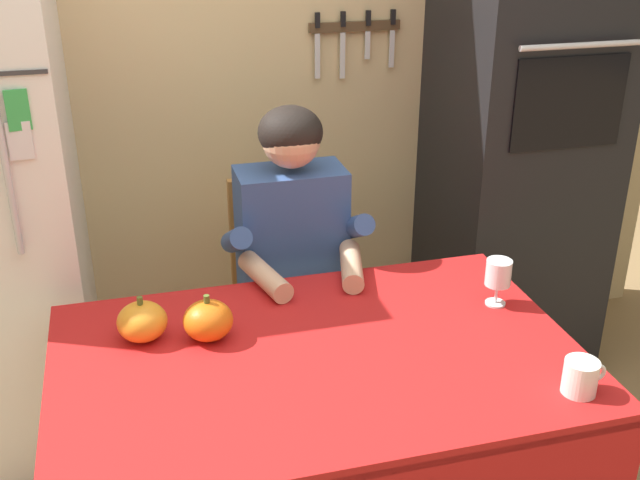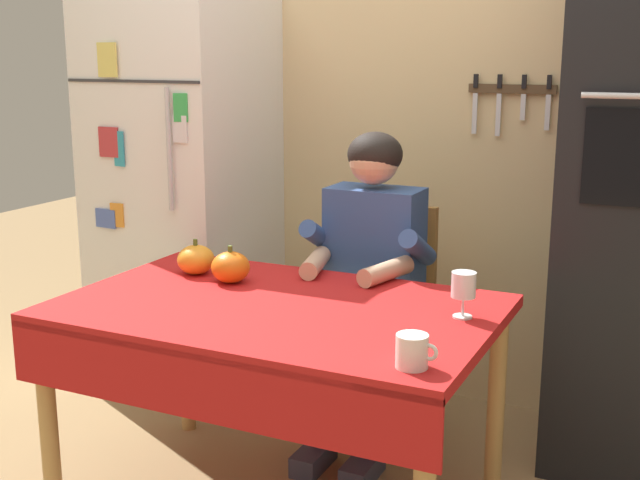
{
  "view_description": "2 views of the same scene",
  "coord_description": "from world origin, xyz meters",
  "px_view_note": "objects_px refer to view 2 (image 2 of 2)",
  "views": [
    {
      "loc": [
        -0.44,
        -1.58,
        1.88
      ],
      "look_at": [
        0.05,
        0.27,
        0.99
      ],
      "focal_mm": 43.29,
      "sensor_mm": 36.0,
      "label": 1
    },
    {
      "loc": [
        1.22,
        -2.13,
        1.54
      ],
      "look_at": [
        0.11,
        0.2,
        0.94
      ],
      "focal_mm": 45.97,
      "sensor_mm": 36.0,
      "label": 2
    }
  ],
  "objects_px": {
    "chair_behind_person": "(384,309)",
    "seated_person": "(368,266)",
    "pumpkin_large": "(196,260)",
    "dining_table": "(274,330)",
    "wine_glass": "(464,286)",
    "pumpkin_medium": "(231,267)",
    "coffee_mug": "(413,351)",
    "refrigerator": "(184,194)"
  },
  "relations": [
    {
      "from": "dining_table",
      "to": "pumpkin_medium",
      "type": "height_order",
      "value": "pumpkin_medium"
    },
    {
      "from": "dining_table",
      "to": "seated_person",
      "type": "bearing_deg",
      "value": 82.47
    },
    {
      "from": "seated_person",
      "to": "wine_glass",
      "type": "relative_size",
      "value": 8.64
    },
    {
      "from": "chair_behind_person",
      "to": "pumpkin_medium",
      "type": "distance_m",
      "value": 0.76
    },
    {
      "from": "pumpkin_large",
      "to": "dining_table",
      "type": "bearing_deg",
      "value": -26.38
    },
    {
      "from": "dining_table",
      "to": "pumpkin_large",
      "type": "distance_m",
      "value": 0.51
    },
    {
      "from": "seated_person",
      "to": "pumpkin_large",
      "type": "relative_size",
      "value": 9.09
    },
    {
      "from": "dining_table",
      "to": "seated_person",
      "type": "height_order",
      "value": "seated_person"
    },
    {
      "from": "seated_person",
      "to": "coffee_mug",
      "type": "xyz_separation_m",
      "value": [
        0.5,
        -0.91,
        0.05
      ]
    },
    {
      "from": "refrigerator",
      "to": "dining_table",
      "type": "xyz_separation_m",
      "value": [
        0.95,
        -0.88,
        -0.24
      ]
    },
    {
      "from": "dining_table",
      "to": "wine_glass",
      "type": "bearing_deg",
      "value": 14.13
    },
    {
      "from": "seated_person",
      "to": "coffee_mug",
      "type": "bearing_deg",
      "value": -61.35
    },
    {
      "from": "coffee_mug",
      "to": "seated_person",
      "type": "bearing_deg",
      "value": 118.65
    },
    {
      "from": "chair_behind_person",
      "to": "wine_glass",
      "type": "bearing_deg",
      "value": -52.16
    },
    {
      "from": "seated_person",
      "to": "pumpkin_medium",
      "type": "height_order",
      "value": "seated_person"
    },
    {
      "from": "dining_table",
      "to": "chair_behind_person",
      "type": "height_order",
      "value": "chair_behind_person"
    },
    {
      "from": "coffee_mug",
      "to": "pumpkin_large",
      "type": "distance_m",
      "value": 1.15
    },
    {
      "from": "dining_table",
      "to": "seated_person",
      "type": "relative_size",
      "value": 1.12
    },
    {
      "from": "wine_glass",
      "to": "pumpkin_large",
      "type": "distance_m",
      "value": 1.03
    },
    {
      "from": "chair_behind_person",
      "to": "coffee_mug",
      "type": "height_order",
      "value": "chair_behind_person"
    },
    {
      "from": "refrigerator",
      "to": "pumpkin_medium",
      "type": "distance_m",
      "value": 0.99
    },
    {
      "from": "seated_person",
      "to": "pumpkin_large",
      "type": "xyz_separation_m",
      "value": [
        -0.52,
        -0.38,
        0.06
      ]
    },
    {
      "from": "pumpkin_large",
      "to": "refrigerator",
      "type": "bearing_deg",
      "value": 127.38
    },
    {
      "from": "seated_person",
      "to": "dining_table",
      "type": "bearing_deg",
      "value": -97.53
    },
    {
      "from": "wine_glass",
      "to": "dining_table",
      "type": "bearing_deg",
      "value": -165.87
    },
    {
      "from": "pumpkin_medium",
      "to": "seated_person",
      "type": "bearing_deg",
      "value": 50.72
    },
    {
      "from": "dining_table",
      "to": "chair_behind_person",
      "type": "xyz_separation_m",
      "value": [
        0.08,
        0.79,
        -0.14
      ]
    },
    {
      "from": "chair_behind_person",
      "to": "pumpkin_medium",
      "type": "bearing_deg",
      "value": -119.55
    },
    {
      "from": "chair_behind_person",
      "to": "wine_glass",
      "type": "height_order",
      "value": "chair_behind_person"
    },
    {
      "from": "seated_person",
      "to": "pumpkin_large",
      "type": "height_order",
      "value": "seated_person"
    },
    {
      "from": "dining_table",
      "to": "wine_glass",
      "type": "height_order",
      "value": "wine_glass"
    },
    {
      "from": "chair_behind_person",
      "to": "seated_person",
      "type": "height_order",
      "value": "seated_person"
    },
    {
      "from": "pumpkin_medium",
      "to": "pumpkin_large",
      "type": "bearing_deg",
      "value": 166.38
    },
    {
      "from": "wine_glass",
      "to": "coffee_mug",
      "type": "bearing_deg",
      "value": -90.4
    },
    {
      "from": "pumpkin_large",
      "to": "wine_glass",
      "type": "bearing_deg",
      "value": -4.1
    },
    {
      "from": "refrigerator",
      "to": "coffee_mug",
      "type": "height_order",
      "value": "refrigerator"
    },
    {
      "from": "dining_table",
      "to": "coffee_mug",
      "type": "relative_size",
      "value": 12.4
    },
    {
      "from": "dining_table",
      "to": "chair_behind_person",
      "type": "bearing_deg",
      "value": 84.25
    },
    {
      "from": "seated_person",
      "to": "pumpkin_medium",
      "type": "distance_m",
      "value": 0.55
    },
    {
      "from": "chair_behind_person",
      "to": "pumpkin_large",
      "type": "relative_size",
      "value": 6.79
    },
    {
      "from": "wine_glass",
      "to": "pumpkin_medium",
      "type": "height_order",
      "value": "wine_glass"
    },
    {
      "from": "coffee_mug",
      "to": "wine_glass",
      "type": "bearing_deg",
      "value": 89.6
    }
  ]
}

